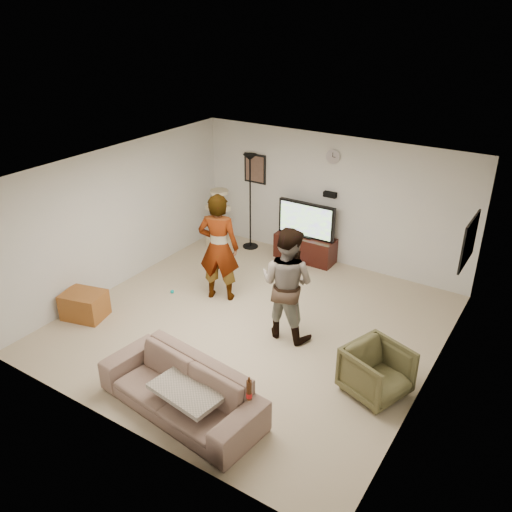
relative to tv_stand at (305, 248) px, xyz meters
The scene contains 24 objects.
floor 2.55m from the tv_stand, 81.43° to the right, with size 5.50×5.50×0.02m, color #B8AE8C.
ceiling 3.39m from the tv_stand, 81.43° to the right, with size 5.50×5.50×0.02m, color white.
wall_back 1.10m from the tv_stand, 33.00° to the left, with size 5.50×0.04×2.50m, color silver.
wall_front 5.36m from the tv_stand, 85.89° to the right, with size 5.50×0.04×2.50m, color silver.
wall_left 3.59m from the tv_stand, 133.45° to the right, with size 0.04×5.50×2.50m, color silver.
wall_right 4.13m from the tv_stand, 38.70° to the right, with size 0.04×5.50×2.50m, color silver.
wall_clock 1.90m from the tv_stand, 29.68° to the left, with size 0.26×0.26×0.04m, color white.
wall_speaker 1.21m from the tv_stand, 26.12° to the left, with size 0.25×0.10×0.10m, color black.
picture_back 1.90m from the tv_stand, behind, with size 0.42×0.03×0.52m, color brown.
picture_right 3.47m from the tv_stand, 16.24° to the right, with size 0.03×0.78×0.62m, color tan.
tv_stand is the anchor object (origin of this frame).
console_box 0.45m from the tv_stand, 96.52° to the right, with size 0.40×0.30×0.07m, color silver.
tv 0.60m from the tv_stand, behind, with size 1.17×0.08×0.70m, color black.
tv_screen 0.60m from the tv_stand, 90.00° to the right, with size 1.08×0.01×0.61m, color #85E149.
floor_lamp 1.45m from the tv_stand, behind, with size 0.32×0.32×1.97m, color black.
cat_tree 1.88m from the tv_stand, 165.98° to the right, with size 0.41×0.41×1.29m, color #BFB08C.
person_left 2.28m from the tv_stand, 104.71° to the right, with size 0.69×0.45×1.89m, color #B2B2B2.
person_right 2.73m from the tv_stand, 68.58° to the right, with size 0.86×0.67×1.78m, color #384484.
sofa 4.69m from the tv_stand, 81.37° to the right, with size 2.21×0.86×0.64m, color #755B50.
throw_blanket 4.72m from the tv_stand, 79.11° to the right, with size 0.90×0.70×0.06m, color #A99C8D.
beer_bottle 4.97m from the tv_stand, 69.65° to the right, with size 0.06×0.06×0.25m, color #3C1D0B.
armchair 4.01m from the tv_stand, 49.02° to the right, with size 0.73×0.75×0.69m, color #484428.
side_table 4.30m from the tv_stand, 118.03° to the right, with size 0.66×0.49×0.44m, color brown.
toy_ball 2.81m from the tv_stand, 118.61° to the right, with size 0.06×0.06×0.06m, color #009AA1.
Camera 1 is at (3.87, -5.94, 4.65)m, focal length 36.86 mm.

